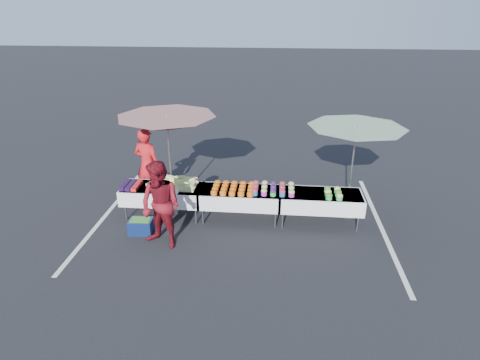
# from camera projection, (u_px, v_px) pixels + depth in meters

# --- Properties ---
(ground) EXTENTS (80.00, 80.00, 0.00)m
(ground) POSITION_uv_depth(u_px,v_px,m) (240.00, 219.00, 9.35)
(ground) COLOR black
(stripe_left) EXTENTS (0.10, 5.00, 0.00)m
(stripe_left) POSITION_uv_depth(u_px,v_px,m) (108.00, 213.00, 9.63)
(stripe_left) COLOR silver
(stripe_left) RESTS_ON ground
(stripe_right) EXTENTS (0.10, 5.00, 0.00)m
(stripe_right) POSITION_uv_depth(u_px,v_px,m) (380.00, 226.00, 9.07)
(stripe_right) COLOR silver
(stripe_right) RESTS_ON ground
(table_left) EXTENTS (1.86, 0.81, 0.75)m
(table_left) POSITION_uv_depth(u_px,v_px,m) (163.00, 193.00, 9.28)
(table_left) COLOR white
(table_left) RESTS_ON ground
(table_center) EXTENTS (1.86, 0.81, 0.75)m
(table_center) POSITION_uv_depth(u_px,v_px,m) (240.00, 197.00, 9.12)
(table_center) COLOR white
(table_center) RESTS_ON ground
(table_right) EXTENTS (1.86, 0.81, 0.75)m
(table_right) POSITION_uv_depth(u_px,v_px,m) (320.00, 200.00, 8.96)
(table_right) COLOR white
(table_right) RESTS_ON ground
(berry_punnets) EXTENTS (0.40, 0.54, 0.08)m
(berry_punnets) POSITION_uv_depth(u_px,v_px,m) (131.00, 185.00, 9.20)
(berry_punnets) COLOR black
(berry_punnets) RESTS_ON table_left
(corn_pile) EXTENTS (1.16, 0.57, 0.26)m
(corn_pile) POSITION_uv_depth(u_px,v_px,m) (173.00, 183.00, 9.19)
(corn_pile) COLOR #B7C364
(corn_pile) RESTS_ON table_left
(plastic_bags) EXTENTS (0.30, 0.25, 0.05)m
(plastic_bags) POSITION_uv_depth(u_px,v_px,m) (172.00, 192.00, 8.90)
(plastic_bags) COLOR white
(plastic_bags) RESTS_ON table_left
(carrot_bowls) EXTENTS (0.95, 0.69, 0.11)m
(carrot_bowls) POSITION_uv_depth(u_px,v_px,m) (233.00, 188.00, 9.04)
(carrot_bowls) COLOR orange
(carrot_bowls) RESTS_ON table_center
(potato_cups) EXTENTS (0.94, 0.58, 0.16)m
(potato_cups) POSITION_uv_depth(u_px,v_px,m) (273.00, 188.00, 8.95)
(potato_cups) COLOR #2556AD
(potato_cups) RESTS_ON table_right
(bean_baskets) EXTENTS (0.36, 0.50, 0.15)m
(bean_baskets) POSITION_uv_depth(u_px,v_px,m) (333.00, 193.00, 8.75)
(bean_baskets) COLOR green
(bean_baskets) RESTS_ON table_right
(vendor) EXTENTS (0.78, 0.62, 1.87)m
(vendor) POSITION_uv_depth(u_px,v_px,m) (147.00, 165.00, 9.98)
(vendor) COLOR red
(vendor) RESTS_ON ground
(customer) EXTENTS (1.10, 1.00, 1.84)m
(customer) POSITION_uv_depth(u_px,v_px,m) (161.00, 206.00, 7.99)
(customer) COLOR maroon
(customer) RESTS_ON ground
(umbrella_left) EXTENTS (2.29, 2.29, 2.32)m
(umbrella_left) POSITION_uv_depth(u_px,v_px,m) (167.00, 124.00, 9.10)
(umbrella_left) COLOR black
(umbrella_left) RESTS_ON ground
(umbrella_right) EXTENTS (2.49, 2.49, 2.19)m
(umbrella_right) POSITION_uv_depth(u_px,v_px,m) (356.00, 135.00, 8.74)
(umbrella_right) COLOR black
(umbrella_right) RESTS_ON ground
(storage_bin) EXTENTS (0.52, 0.39, 0.33)m
(storage_bin) POSITION_uv_depth(u_px,v_px,m) (141.00, 226.00, 8.73)
(storage_bin) COLOR #0D1C45
(storage_bin) RESTS_ON ground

